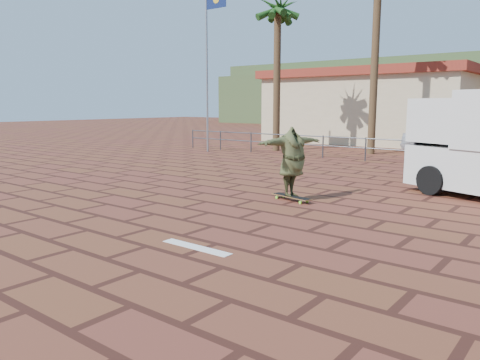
% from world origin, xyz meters
% --- Properties ---
extents(ground, '(120.00, 120.00, 0.00)m').
position_xyz_m(ground, '(0.00, 0.00, 0.00)').
color(ground, brown).
rests_on(ground, ground).
extents(paint_stripe, '(1.40, 0.22, 0.01)m').
position_xyz_m(paint_stripe, '(0.70, -1.20, 0.00)').
color(paint_stripe, white).
rests_on(paint_stripe, ground).
extents(guardrail, '(24.06, 0.06, 1.00)m').
position_xyz_m(guardrail, '(0.00, 12.00, 0.68)').
color(guardrail, '#47494F').
rests_on(guardrail, ground).
extents(flagpole, '(1.30, 0.10, 8.00)m').
position_xyz_m(flagpole, '(-9.87, 11.00, 4.64)').
color(flagpole, gray).
rests_on(flagpole, ground).
extents(palm_far_left, '(2.40, 2.40, 8.25)m').
position_xyz_m(palm_far_left, '(-7.50, 13.50, 6.83)').
color(palm_far_left, brown).
rests_on(palm_far_left, ground).
extents(building_west, '(12.60, 7.60, 4.50)m').
position_xyz_m(building_west, '(-6.00, 22.00, 2.28)').
color(building_west, beige).
rests_on(building_west, ground).
extents(hill_back, '(35.00, 14.00, 8.00)m').
position_xyz_m(hill_back, '(-22.00, 56.00, 4.00)').
color(hill_back, '#384C28').
rests_on(hill_back, ground).
extents(longboard, '(1.21, 0.52, 0.12)m').
position_xyz_m(longboard, '(-0.09, 3.07, 0.10)').
color(longboard, olive).
rests_on(longboard, ground).
extents(skateboarder, '(1.01, 2.18, 1.72)m').
position_xyz_m(skateboarder, '(-0.09, 3.07, 0.97)').
color(skateboarder, '#454927').
rests_on(skateboarder, longboard).
extents(car_silver, '(4.42, 3.16, 1.40)m').
position_xyz_m(car_silver, '(0.10, 16.00, 0.70)').
color(car_silver, silver).
rests_on(car_silver, ground).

